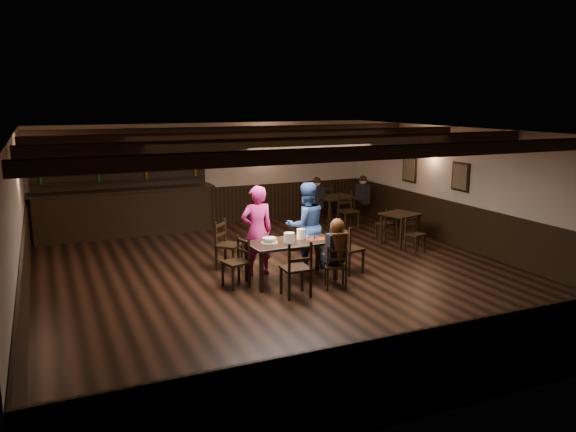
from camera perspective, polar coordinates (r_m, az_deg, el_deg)
name	(u,v)px	position (r m, az deg, el deg)	size (l,w,h in m)	color
ground	(287,277)	(10.70, -0.14, -6.17)	(10.00, 10.00, 0.00)	black
room_shell	(286,185)	(10.33, -0.18, 3.15)	(9.02, 10.02, 2.71)	#BBAE9B
dining_table	(291,245)	(10.28, 0.33, -3.00)	(1.64, 0.87, 0.75)	black
chair_near_left	(298,265)	(9.43, 1.00, -5.00)	(0.47, 0.45, 0.98)	black
chair_near_right	(336,263)	(9.91, 4.93, -4.82)	(0.48, 0.47, 0.81)	black
chair_end_left	(239,258)	(10.08, -4.97, -4.23)	(0.48, 0.49, 0.89)	black
chair_end_right	(347,245)	(10.79, 5.97, -2.99)	(0.51, 0.53, 0.95)	black
chair_far_pushed	(225,241)	(11.10, -6.42, -2.51)	(0.63, 0.63, 0.98)	black
woman_pink	(257,231)	(10.61, -3.17, -1.50)	(0.63, 0.41, 1.72)	#DF297B
man_blue	(306,226)	(11.01, 1.83, -1.00)	(0.84, 0.65, 1.72)	navy
seated_person	(337,243)	(9.87, 4.96, -2.71)	(0.34, 0.51, 0.83)	black
cake	(269,240)	(10.15, -1.91, -2.50)	(0.30, 0.30, 0.10)	white
plate_stack_a	(289,238)	(10.14, 0.12, -2.21)	(0.19, 0.19, 0.18)	white
plate_stack_b	(301,234)	(10.43, 1.33, -1.81)	(0.16, 0.16, 0.19)	white
tea_light	(289,239)	(10.35, 0.12, -2.32)	(0.05, 0.05, 0.06)	#A5A8AD
salt_shaker	(307,238)	(10.32, 1.94, -2.21)	(0.04, 0.04, 0.10)	silver
pepper_shaker	(314,238)	(10.34, 2.67, -2.20)	(0.04, 0.04, 0.09)	#A5A8AD
drink_glass	(302,235)	(10.48, 1.43, -1.92)	(0.08, 0.08, 0.13)	silver
menu_red	(317,239)	(10.44, 2.93, -2.33)	(0.34, 0.24, 0.00)	maroon
menu_blue	(311,236)	(10.62, 2.35, -2.07)	(0.27, 0.19, 0.00)	#102550
bar_counter	(125,206)	(14.38, -16.27, 1.00)	(4.40, 0.70, 2.20)	black
back_table_a	(400,218)	(13.06, 11.33, -0.19)	(0.88, 0.88, 0.75)	black
back_table_b	(335,200)	(15.11, 4.78, 1.66)	(0.91, 0.91, 0.75)	black
bg_patron_left	(317,192)	(15.00, 2.91, 2.44)	(0.32, 0.43, 0.80)	black
bg_patron_right	(363,190)	(15.58, 7.61, 2.66)	(0.26, 0.40, 0.78)	black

